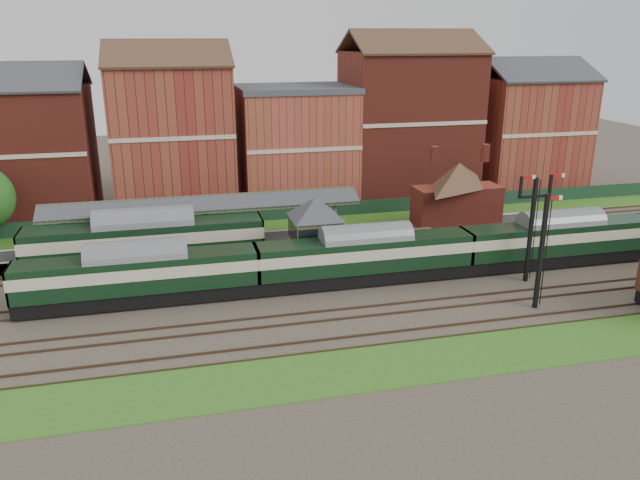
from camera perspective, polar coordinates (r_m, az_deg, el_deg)
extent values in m
plane|color=#473D33|center=(47.10, 4.08, -3.94)|extent=(160.00, 160.00, 0.00)
cube|color=#2D6619|center=(61.63, -0.45, 1.56)|extent=(90.00, 4.50, 0.06)
cube|color=#2D6619|center=(36.98, 9.84, -10.71)|extent=(90.00, 5.00, 0.06)
cube|color=#193823|center=(63.30, -0.88, 2.69)|extent=(90.00, 0.12, 1.50)
cube|color=#2D2D2D|center=(54.70, -4.03, -0.17)|extent=(55.00, 3.40, 1.00)
cube|color=#687956|center=(48.82, -0.41, -1.56)|extent=(3.40, 3.20, 2.40)
cube|color=#464C2F|center=(48.12, -0.42, 0.90)|extent=(3.60, 3.40, 2.00)
pyramid|color=#383A3F|center=(47.61, -0.42, 2.97)|extent=(5.40, 5.40, 1.60)
cube|color=maroon|center=(51.20, 8.33, -0.92)|extent=(3.00, 2.40, 2.20)
cube|color=#4C3323|center=(50.17, 8.68, 0.40)|extent=(3.20, 1.34, 0.79)
cube|color=#4C3323|center=(51.32, 8.14, 0.84)|extent=(3.20, 1.34, 0.79)
cube|color=maroon|center=(59.18, 12.37, 3.15)|extent=(8.00, 3.00, 3.50)
pyramid|color=#4C3323|center=(58.52, 12.56, 5.84)|extent=(8.10, 8.10, 2.20)
cube|color=maroon|center=(57.36, 10.34, 6.25)|extent=(0.60, 0.60, 1.60)
cube|color=maroon|center=(59.55, 14.77, 6.38)|extent=(0.60, 0.60, 1.60)
cube|color=#464C2F|center=(52.77, -22.32, 0.27)|extent=(0.22, 0.22, 3.40)
cube|color=#464C2F|center=(56.27, 0.71, 2.75)|extent=(0.22, 0.22, 3.40)
cube|color=#383A3F|center=(51.99, -10.49, 3.30)|extent=(26.00, 1.99, 0.90)
cube|color=#383A3F|center=(53.82, -10.62, 3.80)|extent=(26.00, 1.99, 0.90)
cube|color=#464C2F|center=(52.81, -10.58, 3.95)|extent=(26.00, 0.20, 0.20)
cube|color=black|center=(48.60, 18.71, 0.83)|extent=(0.25, 0.25, 8.00)
cube|color=black|center=(47.93, 19.02, 3.79)|extent=(2.60, 0.18, 0.18)
cube|color=#B2140F|center=(47.27, 18.54, 5.46)|extent=(1.10, 0.08, 0.25)
cube|color=#B2140F|center=(48.58, 20.95, 5.52)|extent=(1.10, 0.08, 0.25)
cube|color=black|center=(43.98, 19.57, -1.07)|extent=(0.25, 0.25, 8.00)
cube|color=#B2140F|center=(43.26, 20.69, 3.62)|extent=(1.10, 0.08, 0.25)
cube|color=maroon|center=(68.88, -25.87, 7.05)|extent=(14.00, 10.00, 13.00)
cube|color=maroon|center=(67.21, -13.29, 9.02)|extent=(12.00, 10.00, 15.00)
cube|color=#A24234|center=(68.82, -2.22, 8.43)|extent=(12.00, 10.00, 12.00)
cube|color=maroon|center=(72.23, 8.07, 10.34)|extent=(14.00, 10.00, 16.00)
cube|color=maroon|center=(79.20, 18.30, 9.21)|extent=(12.00, 10.00, 13.00)
cube|color=black|center=(44.90, -16.10, -4.90)|extent=(16.25, 2.27, 0.99)
cube|color=black|center=(44.29, -16.29, -2.91)|extent=(16.25, 2.53, 2.35)
cube|color=beige|center=(44.19, -16.32, -2.57)|extent=(16.27, 2.57, 0.81)
cube|color=slate|center=(43.85, -16.44, -1.31)|extent=(16.25, 2.53, 0.54)
cube|color=black|center=(46.86, 4.13, -3.19)|extent=(16.25, 2.27, 0.99)
cube|color=black|center=(46.28, 4.18, -1.27)|extent=(16.25, 2.53, 2.35)
cube|color=beige|center=(46.18, 4.18, -0.94)|extent=(16.27, 2.57, 0.81)
cube|color=slate|center=(45.86, 4.21, 0.27)|extent=(16.25, 2.53, 0.54)
cube|color=black|center=(53.89, 20.81, -1.48)|extent=(16.25, 2.27, 0.99)
cube|color=black|center=(53.38, 21.01, 0.21)|extent=(16.25, 2.53, 2.35)
cube|color=beige|center=(53.30, 21.05, 0.50)|extent=(16.27, 2.57, 0.81)
cube|color=slate|center=(53.02, 21.17, 1.55)|extent=(16.25, 2.53, 0.54)
cube|color=black|center=(50.92, -15.46, -1.98)|extent=(18.18, 2.54, 1.11)
cube|color=black|center=(50.32, -15.64, 0.01)|extent=(18.18, 2.83, 2.63)
cube|color=beige|center=(50.22, -15.67, 0.35)|extent=(18.20, 2.87, 0.91)
cube|color=slate|center=(49.90, -15.78, 1.61)|extent=(18.18, 2.83, 0.61)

